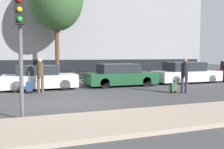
% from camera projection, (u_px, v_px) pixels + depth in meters
% --- Properties ---
extents(ground_plane, '(80.00, 80.00, 0.00)m').
position_uv_depth(ground_plane, '(70.00, 102.00, 10.23)').
color(ground_plane, '#424244').
extents(sidewalk_near, '(28.00, 2.50, 0.12)m').
position_uv_depth(sidewalk_near, '(96.00, 124.00, 6.71)').
color(sidewalk_near, tan).
rests_on(sidewalk_near, ground_plane).
extents(sidewalk_far, '(28.00, 3.00, 0.12)m').
position_uv_depth(sidewalk_far, '(51.00, 83.00, 16.78)').
color(sidewalk_far, tan).
rests_on(sidewalk_far, ground_plane).
extents(parked_car_1, '(4.04, 1.88, 1.36)m').
position_uv_depth(parked_car_1, '(39.00, 78.00, 14.08)').
color(parked_car_1, silver).
rests_on(parked_car_1, ground_plane).
extents(parked_car_2, '(4.42, 1.92, 1.40)m').
position_uv_depth(parked_car_2, '(120.00, 76.00, 15.77)').
color(parked_car_2, '#194728').
rests_on(parked_car_2, ground_plane).
extents(parked_car_3, '(4.70, 1.88, 1.47)m').
position_uv_depth(parked_car_3, '(186.00, 73.00, 17.53)').
color(parked_car_3, silver).
rests_on(parked_car_3, ground_plane).
extents(pedestrian_left, '(0.35, 0.34, 1.78)m').
position_uv_depth(pedestrian_left, '(40.00, 73.00, 12.63)').
color(pedestrian_left, '#4C4233').
rests_on(pedestrian_left, ground_plane).
extents(trolley_left, '(0.34, 0.29, 1.12)m').
position_uv_depth(trolley_left, '(29.00, 87.00, 12.54)').
color(trolley_left, navy).
rests_on(trolley_left, ground_plane).
extents(pedestrian_right, '(0.34, 0.34, 1.80)m').
position_uv_depth(pedestrian_right, '(185.00, 73.00, 12.64)').
color(pedestrian_right, '#383347').
rests_on(pedestrian_right, ground_plane).
extents(trolley_right, '(0.34, 0.29, 1.06)m').
position_uv_depth(trolley_right, '(173.00, 87.00, 12.71)').
color(trolley_right, '#335138').
rests_on(trolley_right, ground_plane).
extents(traffic_light, '(0.28, 0.47, 3.59)m').
position_uv_depth(traffic_light, '(20.00, 33.00, 7.19)').
color(traffic_light, '#515154').
rests_on(traffic_light, ground_plane).
extents(parked_bicycle, '(1.77, 0.06, 0.96)m').
position_uv_depth(parked_bicycle, '(76.00, 76.00, 17.54)').
color(parked_bicycle, black).
rests_on(parked_bicycle, sidewalk_far).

